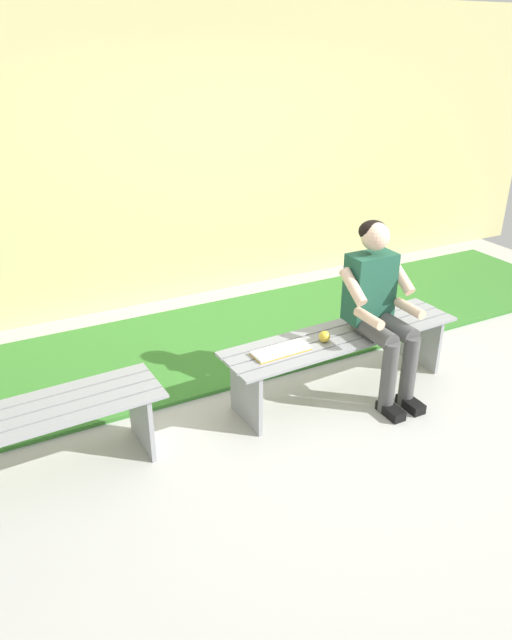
% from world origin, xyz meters
% --- Properties ---
extents(ground_plane, '(10.00, 7.00, 0.04)m').
position_xyz_m(ground_plane, '(1.13, 1.00, -0.02)').
color(ground_plane, '#B2B2AD').
extents(grass_strip, '(9.00, 1.53, 0.03)m').
position_xyz_m(grass_strip, '(1.13, -1.14, 0.01)').
color(grass_strip, '#387A2D').
rests_on(grass_strip, ground).
extents(brick_wall, '(9.50, 0.24, 2.80)m').
position_xyz_m(brick_wall, '(0.50, -2.36, 1.40)').
color(brick_wall, '#D1C684').
rests_on(brick_wall, ground).
extents(bench_near, '(1.88, 0.53, 0.47)m').
position_xyz_m(bench_near, '(0.00, 0.00, 0.36)').
color(bench_near, gray).
rests_on(bench_near, ground).
extents(bench_far, '(1.73, 0.53, 0.47)m').
position_xyz_m(bench_far, '(2.26, 0.00, 0.36)').
color(bench_far, gray).
rests_on(bench_far, ground).
extents(person_seated, '(0.50, 0.69, 1.28)m').
position_xyz_m(person_seated, '(-0.22, 0.10, 0.71)').
color(person_seated, '#1E513D').
rests_on(person_seated, ground).
extents(apple, '(0.08, 0.08, 0.08)m').
position_xyz_m(apple, '(0.19, 0.04, 0.51)').
color(apple, gold).
rests_on(apple, bench_near).
extents(book_open, '(0.42, 0.18, 0.02)m').
position_xyz_m(book_open, '(0.54, 0.03, 0.48)').
color(book_open, white).
rests_on(book_open, bench_near).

